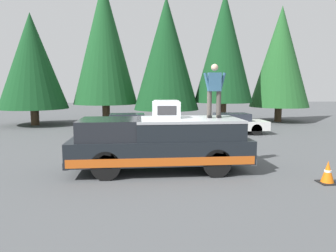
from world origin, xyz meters
The scene contains 12 objects.
ground_plane centered at (0.00, 0.00, 0.00)m, with size 90.00×90.00×0.00m, color #4C4F51.
pickup_truck centered at (-0.06, 0.18, 0.87)m, with size 2.01×5.54×1.65m.
compressor_unit centered at (0.10, -0.03, 1.93)m, with size 0.65×0.84×0.56m.
person_on_truck_bed centered at (0.04, -1.55, 2.55)m, with size 0.29×0.72×1.69m.
parked_car_white centered at (7.36, -4.32, 0.58)m, with size 1.64×4.10×1.16m.
parked_car_black centered at (7.62, 1.55, 0.58)m, with size 1.64×4.10×1.16m.
traffic_cone centered at (-1.82, -4.30, 0.29)m, with size 0.47×0.47×0.62m.
conifer_far_left centered at (13.15, -9.84, 4.87)m, with size 4.38×4.38×8.62m.
conifer_left centered at (12.01, -5.16, 5.35)m, with size 4.10×4.10×9.18m.
conifer_center_left centered at (12.02, -1.11, 4.91)m, with size 4.52×4.52×8.76m.
conifer_center_right centered at (13.54, 3.23, 5.81)m, with size 4.63×4.63×10.23m.
conifer_right centered at (12.66, 8.06, 4.38)m, with size 4.64×4.64×7.63m.
Camera 1 is at (-9.57, 0.84, 2.61)m, focal length 33.01 mm.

